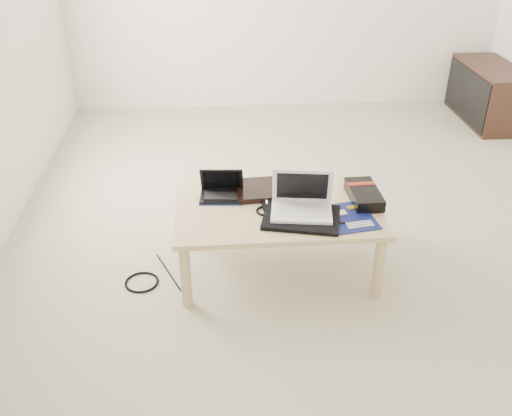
{
  "coord_description": "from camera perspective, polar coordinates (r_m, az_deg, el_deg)",
  "views": [
    {
      "loc": [
        -0.69,
        -3.32,
        1.94
      ],
      "look_at": [
        -0.49,
        -0.67,
        0.39
      ],
      "focal_mm": 40.0,
      "sensor_mm": 36.0,
      "label": 1
    }
  ],
  "objects": [
    {
      "name": "floor_cable_trail",
      "position": [
        3.29,
        -8.75,
        -6.34
      ],
      "size": [
        0.16,
        0.35,
        0.01
      ],
      "primitive_type": "cylinder",
      "rotation": [
        1.57,
        0.0,
        0.41
      ],
      "color": "black",
      "rests_on": "ground"
    },
    {
      "name": "netbook",
      "position": [
        3.16,
        -3.46,
        1.71
      ],
      "size": [
        0.25,
        0.19,
        0.16
      ],
      "color": "black",
      "rests_on": "coffee_table"
    },
    {
      "name": "cable_coil",
      "position": [
        3.03,
        0.99,
        -0.28
      ],
      "size": [
        0.13,
        0.13,
        0.01
      ],
      "primitive_type": "torus",
      "rotation": [
        0.0,
        0.0,
        0.23
      ],
      "color": "black",
      "rests_on": "coffee_table"
    },
    {
      "name": "neoprene_sleeve",
      "position": [
        2.97,
        4.56,
        -0.96
      ],
      "size": [
        0.45,
        0.37,
        0.02
      ],
      "primitive_type": "cube",
      "rotation": [
        0.0,
        0.0,
        -0.24
      ],
      "color": "black",
      "rests_on": "coffee_table"
    },
    {
      "name": "white_laptop",
      "position": [
        2.99,
        4.59,
        0.51
      ],
      "size": [
        0.34,
        0.27,
        0.22
      ],
      "color": "white",
      "rests_on": "neoprene_sleeve"
    },
    {
      "name": "media_cabinet",
      "position": [
        5.63,
        22.15,
        10.54
      ],
      "size": [
        0.41,
        0.9,
        0.5
      ],
      "color": "#3C2318",
      "rests_on": "ground"
    },
    {
      "name": "motherboard",
      "position": [
        3.02,
        9.37,
        -0.89
      ],
      "size": [
        0.28,
        0.33,
        0.01
      ],
      "color": "#0B144A",
      "rests_on": "coffee_table"
    },
    {
      "name": "floor_cable_coil",
      "position": [
        3.23,
        -11.36,
        -7.29
      ],
      "size": [
        0.19,
        0.19,
        0.01
      ],
      "primitive_type": "torus",
      "rotation": [
        0.0,
        0.0,
        -0.03
      ],
      "color": "black",
      "rests_on": "ground"
    },
    {
      "name": "book",
      "position": [
        3.21,
        0.72,
        1.86
      ],
      "size": [
        0.32,
        0.28,
        0.03
      ],
      "color": "black",
      "rests_on": "coffee_table"
    },
    {
      "name": "ground",
      "position": [
        3.91,
        6.36,
        0.22
      ],
      "size": [
        4.0,
        4.0,
        0.0
      ],
      "primitive_type": "plane",
      "color": "beige",
      "rests_on": "ground"
    },
    {
      "name": "remote",
      "position": [
        3.08,
        4.01,
        0.32
      ],
      "size": [
        0.1,
        0.22,
        0.02
      ],
      "color": "silver",
      "rests_on": "coffee_table"
    },
    {
      "name": "gpu_box",
      "position": [
        3.18,
        10.74,
        1.33
      ],
      "size": [
        0.16,
        0.31,
        0.07
      ],
      "color": "black",
      "rests_on": "coffee_table"
    },
    {
      "name": "coffee_table",
      "position": [
        3.11,
        2.16,
        -0.59
      ],
      "size": [
        1.1,
        0.7,
        0.4
      ],
      "color": "tan",
      "rests_on": "ground"
    },
    {
      "name": "tablet",
      "position": [
        3.12,
        2.83,
        0.75
      ],
      "size": [
        0.26,
        0.2,
        0.01
      ],
      "color": "black",
      "rests_on": "coffee_table"
    }
  ]
}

